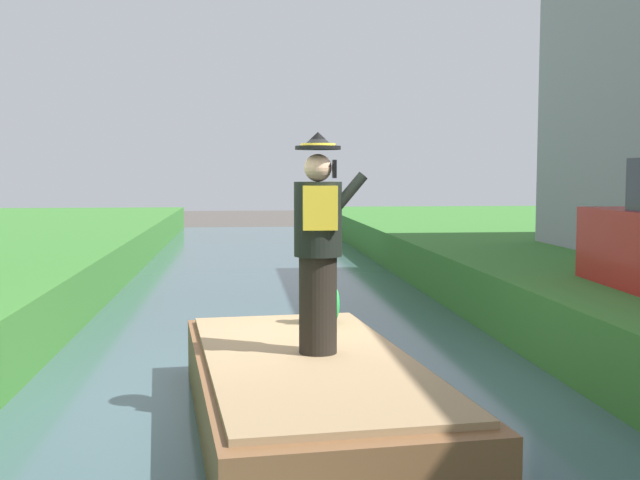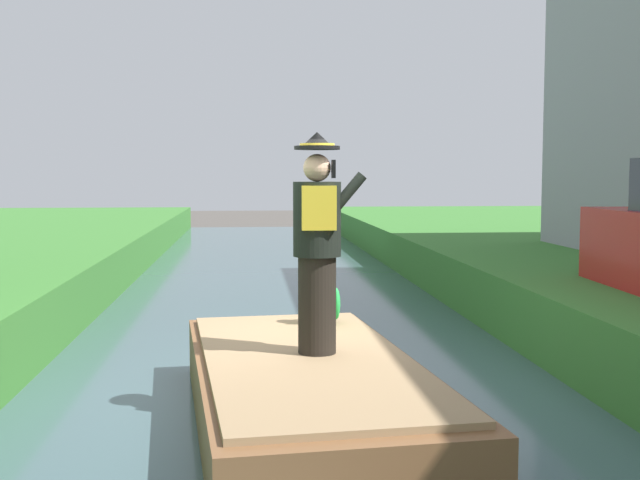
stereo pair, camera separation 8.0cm
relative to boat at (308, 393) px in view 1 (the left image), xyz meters
The scene contains 5 objects.
ground_plane 1.05m from the boat, 90.00° to the left, with size 80.00×80.00×0.00m, color #4C4742.
canal_water 1.03m from the boat, 90.00° to the left, with size 5.40×48.00×0.10m, color #3D565B.
boat is the anchor object (origin of this frame).
person_pirate 1.24m from the boat, 47.93° to the left, with size 0.61×0.42×1.85m.
parrot_plush 1.54m from the boat, 79.34° to the left, with size 0.36×0.35×0.57m.
Camera 1 is at (-0.56, -7.40, 2.22)m, focal length 44.49 mm.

